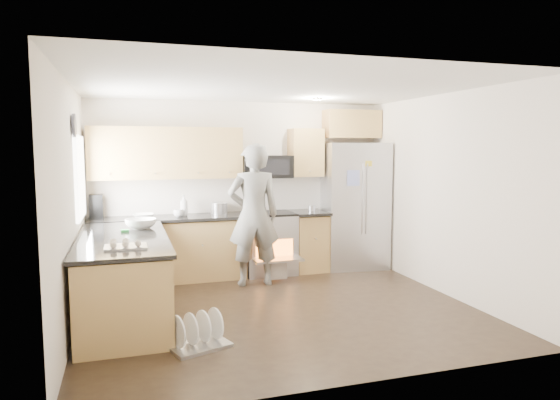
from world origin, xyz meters
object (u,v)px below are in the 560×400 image
object	(u,v)px
stove_range	(268,229)
person	(254,215)
dish_rack	(197,337)
refrigerator	(354,205)

from	to	relation	value
stove_range	person	xyz separation A→B (m)	(-0.37, -0.57, 0.31)
dish_rack	refrigerator	bearing A→B (deg)	41.64
stove_range	person	distance (m)	0.75
stove_range	refrigerator	size ratio (longest dim) A/B	0.90
stove_range	refrigerator	distance (m)	1.45
person	stove_range	bearing A→B (deg)	-120.10
refrigerator	dish_rack	size ratio (longest dim) A/B	2.98
person	dish_rack	distance (m)	2.40
person	dish_rack	size ratio (longest dim) A/B	2.96
refrigerator	person	world-z (taller)	refrigerator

